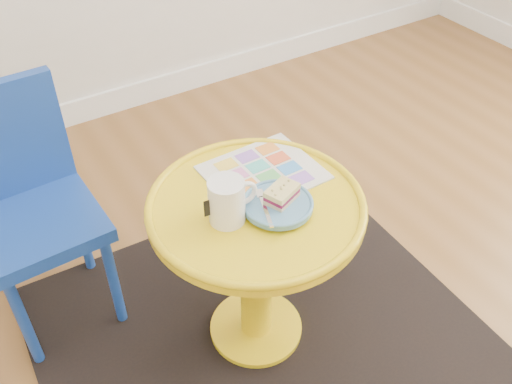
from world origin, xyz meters
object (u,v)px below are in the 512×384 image
mug (228,200)px  chair (27,199)px  side_table (256,245)px  plate (278,205)px  newspaper (263,172)px

mug → chair: bearing=133.7°
side_table → plate: bearing=-55.3°
newspaper → mug: (-0.17, -0.11, 0.06)m
newspaper → plate: (-0.05, -0.15, 0.02)m
side_table → chair: chair is taller
newspaper → plate: plate is taller
side_table → mug: (-0.09, -0.01, 0.22)m
side_table → chair: 0.67m
plate → chair: bearing=135.8°
newspaper → mug: bearing=-149.1°
chair → mug: (0.40, -0.47, 0.16)m
side_table → newspaper: newspaper is taller
plate → side_table: bearing=124.7°
newspaper → plate: size_ratio=1.66×
side_table → mug: mug is taller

